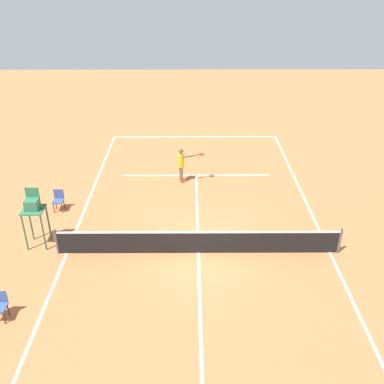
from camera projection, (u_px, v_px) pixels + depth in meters
ground_plane at (198, 253)px, 16.56m from camera, size 60.00×60.00×0.00m
court_lines at (198, 253)px, 16.56m from camera, size 10.10×24.12×0.01m
tennis_net at (198, 242)px, 16.32m from camera, size 10.70×0.10×1.07m
player_serving at (182, 162)px, 21.23m from camera, size 1.34×0.57×1.79m
tennis_ball at (170, 189)px, 20.99m from camera, size 0.07×0.07×0.07m
umpire_chair at (33, 209)px, 16.29m from camera, size 0.80×0.80×2.41m
courtside_chair_mid at (58, 199)px, 19.10m from camera, size 0.44×0.46×0.95m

